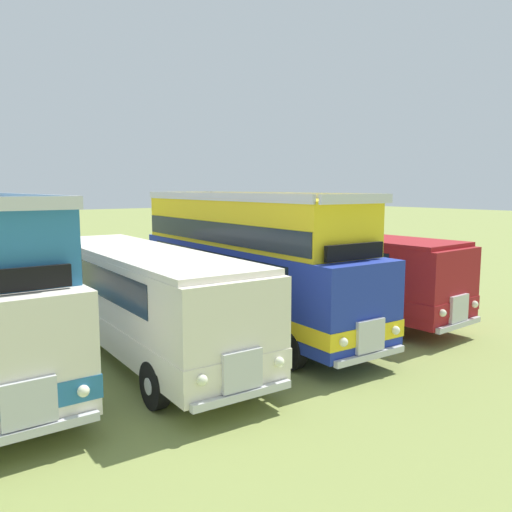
# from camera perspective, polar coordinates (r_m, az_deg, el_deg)

# --- Properties ---
(ground_plane) EXTENTS (200.00, 200.00, 0.00)m
(ground_plane) POSITION_cam_1_polar(r_m,az_deg,el_deg) (15.46, -12.88, -10.25)
(ground_plane) COLOR olive
(bus_third_in_row) EXTENTS (2.81, 10.46, 2.99)m
(bus_third_in_row) POSITION_cam_1_polar(r_m,az_deg,el_deg) (14.73, -12.59, -4.07)
(bus_third_in_row) COLOR silver
(bus_third_in_row) RESTS_ON ground
(bus_fourth_in_row) EXTENTS (2.84, 10.79, 4.52)m
(bus_fourth_in_row) POSITION_cam_1_polar(r_m,az_deg,el_deg) (16.85, -0.94, -0.35)
(bus_fourth_in_row) COLOR #1E339E
(bus_fourth_in_row) RESTS_ON ground
(bus_fifth_in_row) EXTENTS (3.14, 10.80, 2.99)m
(bus_fifth_in_row) POSITION_cam_1_polar(r_m,az_deg,el_deg) (19.64, 7.86, -1.09)
(bus_fifth_in_row) COLOR maroon
(bus_fifth_in_row) RESTS_ON ground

